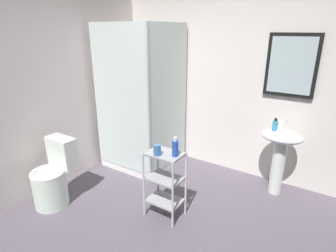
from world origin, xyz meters
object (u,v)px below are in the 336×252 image
Objects in this scene: toilet at (53,178)px; storage_cart at (165,179)px; shampoo_bottle_blue at (175,148)px; pedestal_sink at (280,150)px; hand_soap_bottle at (275,125)px; shower_stall at (144,136)px; rinse_cup at (157,150)px.

toilet is 1.03× the size of storage_cart.
shampoo_bottle_blue is at bearing 0.79° from storage_cart.
hand_soap_bottle reaches higher than pedestal_sink.
shampoo_bottle_blue is (1.31, 0.51, 0.51)m from toilet.
shampoo_bottle_blue is at bearing -38.17° from shower_stall.
shower_stall is 1.77m from hand_soap_bottle.
rinse_cup is (-0.84, -1.17, -0.08)m from hand_soap_bottle.
rinse_cup is at bearing -153.29° from shampoo_bottle_blue.
hand_soap_bottle is 1.29m from shampoo_bottle_blue.
pedestal_sink is 1.09× the size of storage_cart.
hand_soap_bottle reaches higher than storage_cart.
pedestal_sink is 1.07× the size of toilet.
shampoo_bottle_blue is at bearing 21.23° from toilet.
shower_stall is 1.19m from storage_cart.
shower_stall is at bearing -170.12° from hand_soap_bottle.
pedestal_sink is 0.31m from hand_soap_bottle.
hand_soap_bottle is at bearing 38.65° from toilet.
toilet is 3.82× the size of shampoo_bottle_blue.
shower_stall is 2.63× the size of toilet.
shampoo_bottle_blue is at bearing -122.19° from hand_soap_bottle.
toilet is 6.92× the size of rinse_cup.
hand_soap_bottle is at bearing -168.58° from pedestal_sink.
toilet is at bearing -158.77° from shampoo_bottle_blue.
shampoo_bottle_blue reaches higher than toilet.
toilet is (-2.09, -1.62, -0.26)m from pedestal_sink.
hand_soap_bottle is 1.44m from rinse_cup.
storage_cart is 1.42m from hand_soap_bottle.
toilet is 2.62m from hand_soap_bottle.
pedestal_sink is (1.78, 0.31, 0.12)m from shower_stall.
shampoo_bottle_blue is (-0.68, -1.09, -0.05)m from hand_soap_bottle.
toilet is (-0.31, -1.30, -0.15)m from shower_stall.
toilet is at bearing -103.20° from shower_stall.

